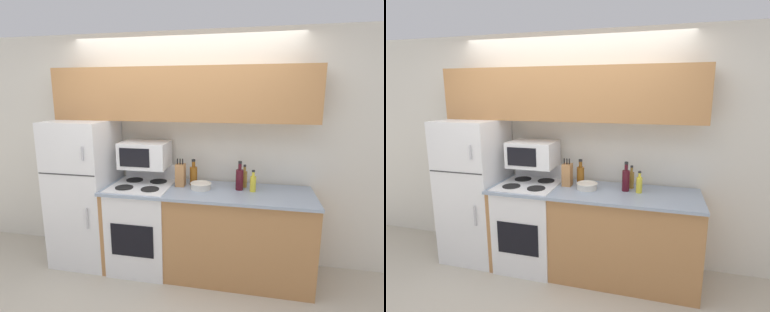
# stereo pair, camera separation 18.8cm
# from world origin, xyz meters

# --- Properties ---
(ground_plane) EXTENTS (12.00, 12.00, 0.00)m
(ground_plane) POSITION_xyz_m (0.00, 0.00, 0.00)
(ground_plane) COLOR beige
(wall_back) EXTENTS (8.00, 0.05, 2.55)m
(wall_back) POSITION_xyz_m (0.00, 0.69, 1.27)
(wall_back) COLOR silver
(wall_back) RESTS_ON ground_plane
(lower_cabinets) EXTENTS (2.13, 0.68, 0.93)m
(lower_cabinets) POSITION_xyz_m (0.32, 0.32, 0.47)
(lower_cabinets) COLOR #B27A47
(lower_cabinets) RESTS_ON ground_plane
(refrigerator) EXTENTS (0.65, 0.68, 1.61)m
(refrigerator) POSITION_xyz_m (-1.06, 0.33, 0.80)
(refrigerator) COLOR white
(refrigerator) RESTS_ON ground_plane
(upper_cabinets) EXTENTS (2.77, 0.31, 0.55)m
(upper_cabinets) POSITION_xyz_m (0.00, 0.51, 1.89)
(upper_cabinets) COLOR #B27A47
(upper_cabinets) RESTS_ON refrigerator
(stove) EXTENTS (0.62, 0.66, 1.10)m
(stove) POSITION_xyz_m (-0.38, 0.31, 0.48)
(stove) COLOR white
(stove) RESTS_ON ground_plane
(microwave) EXTENTS (0.51, 0.38, 0.28)m
(microwave) POSITION_xyz_m (-0.38, 0.43, 1.24)
(microwave) COLOR white
(microwave) RESTS_ON stove
(knife_block) EXTENTS (0.09, 0.11, 0.30)m
(knife_block) POSITION_xyz_m (0.03, 0.38, 1.05)
(knife_block) COLOR #B27A47
(knife_block) RESTS_ON lower_cabinets
(bowl) EXTENTS (0.22, 0.22, 0.07)m
(bowl) POSITION_xyz_m (0.26, 0.32, 0.96)
(bowl) COLOR silver
(bowl) RESTS_ON lower_cabinets
(bottle_wine_red) EXTENTS (0.08, 0.08, 0.30)m
(bottle_wine_red) POSITION_xyz_m (0.65, 0.37, 1.05)
(bottle_wine_red) COLOR #470F19
(bottle_wine_red) RESTS_ON lower_cabinets
(bottle_soy_sauce) EXTENTS (0.05, 0.05, 0.18)m
(bottle_soy_sauce) POSITION_xyz_m (0.63, 0.50, 1.00)
(bottle_soy_sauce) COLOR black
(bottle_soy_sauce) RESTS_ON lower_cabinets
(bottle_vinegar) EXTENTS (0.06, 0.06, 0.24)m
(bottle_vinegar) POSITION_xyz_m (0.69, 0.47, 1.02)
(bottle_vinegar) COLOR olive
(bottle_vinegar) RESTS_ON lower_cabinets
(bottle_whiskey) EXTENTS (0.08, 0.08, 0.28)m
(bottle_whiskey) POSITION_xyz_m (0.16, 0.45, 1.04)
(bottle_whiskey) COLOR brown
(bottle_whiskey) RESTS_ON lower_cabinets
(bottle_cooking_spray) EXTENTS (0.06, 0.06, 0.22)m
(bottle_cooking_spray) POSITION_xyz_m (0.78, 0.35, 1.02)
(bottle_cooking_spray) COLOR gold
(bottle_cooking_spray) RESTS_ON lower_cabinets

